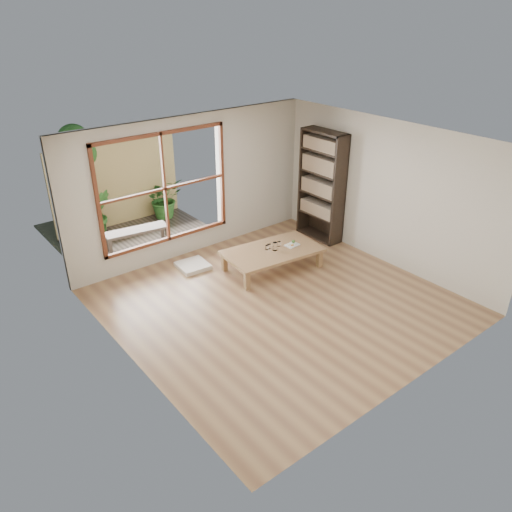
{
  "coord_description": "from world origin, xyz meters",
  "views": [
    {
      "loc": [
        -4.54,
        -5.13,
        4.36
      ],
      "look_at": [
        0.07,
        0.67,
        0.55
      ],
      "focal_mm": 35.0,
      "sensor_mm": 36.0,
      "label": 1
    }
  ],
  "objects_px": {
    "bookshelf": "(322,186)",
    "food_tray": "(292,244)",
    "garden_bench": "(137,232)",
    "low_table": "(272,252)"
  },
  "relations": [
    {
      "from": "bookshelf",
      "to": "garden_bench",
      "type": "distance_m",
      "value": 3.73
    },
    {
      "from": "low_table",
      "to": "bookshelf",
      "type": "distance_m",
      "value": 1.87
    },
    {
      "from": "low_table",
      "to": "bookshelf",
      "type": "relative_size",
      "value": 0.83
    },
    {
      "from": "garden_bench",
      "to": "food_tray",
      "type": "bearing_deg",
      "value": -42.49
    },
    {
      "from": "food_tray",
      "to": "garden_bench",
      "type": "bearing_deg",
      "value": 125.19
    },
    {
      "from": "low_table",
      "to": "garden_bench",
      "type": "xyz_separation_m",
      "value": [
        -1.53,
        2.27,
        0.02
      ]
    },
    {
      "from": "food_tray",
      "to": "low_table",
      "type": "bearing_deg",
      "value": 165.31
    },
    {
      "from": "bookshelf",
      "to": "food_tray",
      "type": "distance_m",
      "value": 1.51
    },
    {
      "from": "low_table",
      "to": "food_tray",
      "type": "bearing_deg",
      "value": -3.57
    },
    {
      "from": "low_table",
      "to": "bookshelf",
      "type": "xyz_separation_m",
      "value": [
        1.64,
        0.46,
        0.76
      ]
    }
  ]
}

